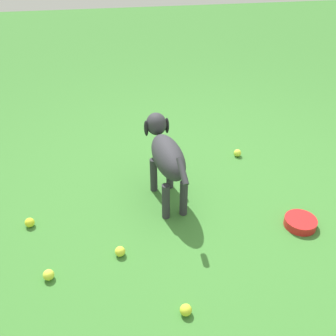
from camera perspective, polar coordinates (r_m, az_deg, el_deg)
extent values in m
plane|color=#38722D|center=(3.03, 3.97, -3.14)|extent=(14.00, 14.00, 0.00)
ellipsoid|color=#2D2D33|center=(2.68, 0.00, 1.69)|extent=(0.54, 0.26, 0.23)
cylinder|color=#2D2D33|center=(2.94, -2.14, -1.04)|extent=(0.06, 0.06, 0.28)
cylinder|color=#2D2D33|center=(2.97, 0.28, -0.63)|extent=(0.06, 0.06, 0.28)
cylinder|color=#2D2D33|center=(2.68, -0.31, -4.99)|extent=(0.06, 0.06, 0.28)
cylinder|color=#2D2D33|center=(2.71, 2.33, -4.50)|extent=(0.06, 0.06, 0.28)
ellipsoid|color=#2D2D33|center=(2.89, -1.75, 6.56)|extent=(0.19, 0.17, 0.17)
ellipsoid|color=black|center=(2.96, -2.13, 6.84)|extent=(0.13, 0.09, 0.07)
sphere|color=black|center=(3.01, -2.39, 7.29)|extent=(0.03, 0.03, 0.03)
ellipsoid|color=black|center=(2.87, -3.26, 5.89)|extent=(0.06, 0.04, 0.13)
ellipsoid|color=black|center=(2.91, -0.16, 6.32)|extent=(0.06, 0.04, 0.13)
cylinder|color=#2D2D33|center=(2.37, 2.18, -0.49)|extent=(0.17, 0.06, 0.14)
sphere|color=#C9DE3E|center=(3.47, 10.26, 2.21)|extent=(0.07, 0.07, 0.07)
sphere|color=#CDD42B|center=(2.84, -19.83, -7.62)|extent=(0.07, 0.07, 0.07)
sphere|color=#CFDE3D|center=(2.45, -17.29, -14.90)|extent=(0.07, 0.07, 0.07)
sphere|color=#C4D231|center=(2.20, 2.66, -20.29)|extent=(0.07, 0.07, 0.07)
sphere|color=#CFD737|center=(2.49, -7.12, -12.17)|extent=(0.07, 0.07, 0.07)
cylinder|color=red|center=(2.83, 19.03, -7.63)|extent=(0.22, 0.22, 0.06)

